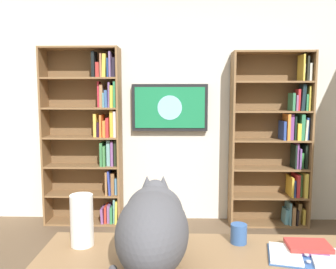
{
  "coord_description": "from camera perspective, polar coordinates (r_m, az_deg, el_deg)",
  "views": [
    {
      "loc": [
        -0.02,
        1.85,
        1.49
      ],
      "look_at": [
        0.06,
        -1.08,
        1.15
      ],
      "focal_mm": 37.0,
      "sensor_mm": 36.0,
      "label": 1
    }
  ],
  "objects": [
    {
      "name": "bookshelf_right",
      "position": [
        4.06,
        -12.32,
        -0.24
      ],
      "size": [
        0.88,
        0.28,
        2.01
      ],
      "color": "brown",
      "rests_on": "ground"
    },
    {
      "name": "wall_mounted_tv",
      "position": [
        4.0,
        0.3,
        4.46
      ],
      "size": [
        0.87,
        0.07,
        0.54
      ],
      "color": "black"
    },
    {
      "name": "cat",
      "position": [
        1.54,
        -2.5,
        -14.63
      ],
      "size": [
        0.33,
        0.68,
        0.35
      ],
      "color": "#4C4C51",
      "rests_on": "desk"
    },
    {
      "name": "open_binder",
      "position": [
        1.76,
        21.84,
        -18.17
      ],
      "size": [
        0.37,
        0.29,
        0.02
      ],
      "color": "#335999",
      "rests_on": "desk"
    },
    {
      "name": "paper_towel_roll",
      "position": [
        1.78,
        -14.01,
        -13.53
      ],
      "size": [
        0.11,
        0.11,
        0.25
      ],
      "primitive_type": "cylinder",
      "color": "white",
      "rests_on": "desk"
    },
    {
      "name": "desk_book_stack",
      "position": [
        1.83,
        22.11,
        -16.82
      ],
      "size": [
        0.2,
        0.17,
        0.04
      ],
      "color": "#7A4C84",
      "rests_on": "desk"
    },
    {
      "name": "bookshelf_left",
      "position": [
        4.11,
        17.72,
        -1.23
      ],
      "size": [
        0.88,
        0.28,
        1.96
      ],
      "color": "brown",
      "rests_on": "ground"
    },
    {
      "name": "wall_back",
      "position": [
        4.08,
        1.27,
        4.64
      ],
      "size": [
        4.52,
        0.06,
        2.7
      ],
      "primitive_type": "cube",
      "color": "silver",
      "rests_on": "ground"
    },
    {
      "name": "coffee_mug",
      "position": [
        1.81,
        11.57,
        -15.71
      ],
      "size": [
        0.08,
        0.08,
        0.1
      ],
      "primitive_type": "cylinder",
      "color": "#335999",
      "rests_on": "desk"
    }
  ]
}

